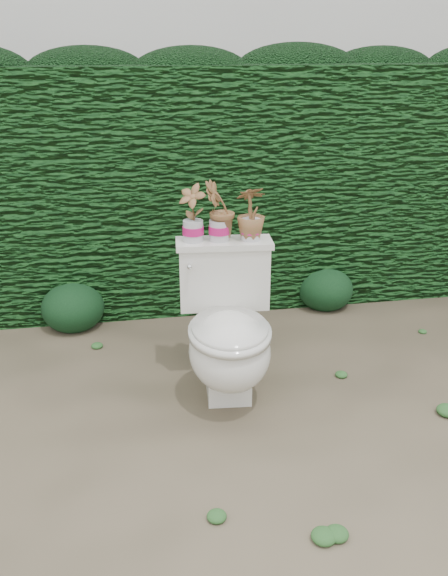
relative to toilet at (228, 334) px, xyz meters
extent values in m
plane|color=#766951|center=(0.05, -0.08, -0.36)|extent=(60.00, 60.00, 0.00)
cube|color=#1E5B1E|center=(0.05, 1.52, 0.44)|extent=(8.00, 1.00, 1.60)
cube|color=silver|center=(0.65, 5.92, 1.64)|extent=(8.00, 3.50, 4.00)
cube|color=silver|center=(0.00, 0.02, -0.26)|extent=(0.25, 0.32, 0.20)
ellipsoid|color=silver|center=(-0.01, -0.08, -0.06)|extent=(0.45, 0.55, 0.39)
cube|color=silver|center=(0.02, 0.24, 0.22)|extent=(0.48, 0.21, 0.34)
cube|color=silver|center=(0.02, 0.24, 0.40)|extent=(0.52, 0.23, 0.03)
cylinder|color=silver|center=(-0.17, 0.16, 0.32)|extent=(0.02, 0.06, 0.02)
sphere|color=silver|center=(-0.17, 0.13, 0.32)|extent=(0.03, 0.03, 0.03)
imported|color=#387223|center=(-0.14, 0.25, 0.56)|extent=(0.18, 0.17, 0.28)
imported|color=#387223|center=(0.00, 0.24, 0.57)|extent=(0.20, 0.19, 0.30)
imported|color=#387223|center=(0.16, 0.23, 0.55)|extent=(0.17, 0.17, 0.26)
ellipsoid|color=#153C1A|center=(-0.84, 1.00, -0.19)|extent=(0.40, 0.40, 0.32)
ellipsoid|color=#153C1A|center=(0.88, 1.03, -0.20)|extent=(0.38, 0.38, 0.31)
camera|label=1|loc=(-0.51, -2.73, 1.37)|focal=38.00mm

